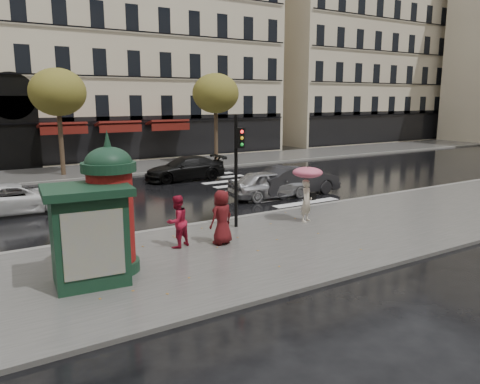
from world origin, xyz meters
TOP-DOWN VIEW (x-y plane):
  - ground at (0.00, 0.00)m, footprint 160.00×160.00m
  - near_sidewalk at (0.00, -0.50)m, footprint 90.00×7.00m
  - far_sidewalk at (0.00, 19.00)m, footprint 90.00×6.00m
  - near_kerb at (0.00, 3.00)m, footprint 90.00×0.25m
  - far_kerb at (0.00, 16.00)m, footprint 90.00×0.25m
  - zebra_crossing at (6.00, 9.60)m, footprint 3.60×11.75m
  - bldg_far_corner at (6.00, 30.00)m, footprint 26.00×14.00m
  - bldg_far_right at (34.00, 30.00)m, footprint 24.00×14.00m
  - tree_far_left at (-2.00, 18.00)m, footprint 3.40×3.40m
  - tree_far_right at (9.00, 18.00)m, footprint 3.40×3.40m
  - woman_umbrella at (3.46, 0.99)m, footprint 1.14×1.14m
  - woman_red at (-2.10, 0.71)m, footprint 0.99×0.89m
  - man_burgundy at (-0.72, 0.27)m, footprint 0.98×0.76m
  - morris_column at (-4.48, -0.31)m, footprint 1.44×1.44m
  - traffic_light at (0.78, 1.72)m, footprint 0.28×0.40m
  - newsstand at (-5.21, -0.79)m, footprint 2.27×1.97m
  - car_silver at (5.12, 5.76)m, footprint 4.23×1.96m
  - car_darkgrey at (6.84, 5.78)m, footprint 4.59×1.63m
  - car_white at (-5.76, 8.90)m, footprint 4.66×2.20m
  - car_black at (3.89, 12.71)m, footprint 4.92×2.13m

SIDE VIEW (x-z plane):
  - ground at x=0.00m, z-range 0.00..0.00m
  - zebra_crossing at x=6.00m, z-range 0.00..0.01m
  - near_sidewalk at x=0.00m, z-range 0.00..0.12m
  - far_sidewalk at x=0.00m, z-range 0.00..0.12m
  - near_kerb at x=0.00m, z-range 0.00..0.14m
  - far_kerb at x=0.00m, z-range 0.00..0.14m
  - car_white at x=-5.76m, z-range 0.00..1.28m
  - car_silver at x=5.12m, z-range 0.00..1.40m
  - car_black at x=3.89m, z-range 0.00..1.41m
  - car_darkgrey at x=6.84m, z-range 0.00..1.51m
  - woman_red at x=-2.10m, z-range 0.12..1.80m
  - man_burgundy at x=-0.72m, z-range 0.12..1.90m
  - newsstand at x=-5.21m, z-range 0.16..2.68m
  - woman_umbrella at x=3.46m, z-range 0.47..2.66m
  - morris_column at x=-4.48m, z-range 0.04..3.90m
  - traffic_light at x=0.78m, z-range 0.56..4.68m
  - tree_far_left at x=-2.00m, z-range 1.85..8.49m
  - tree_far_right at x=9.00m, z-range 1.85..8.49m
  - bldg_far_corner at x=6.00m, z-range -0.14..22.76m
  - bldg_far_right at x=34.00m, z-range -0.14..22.76m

